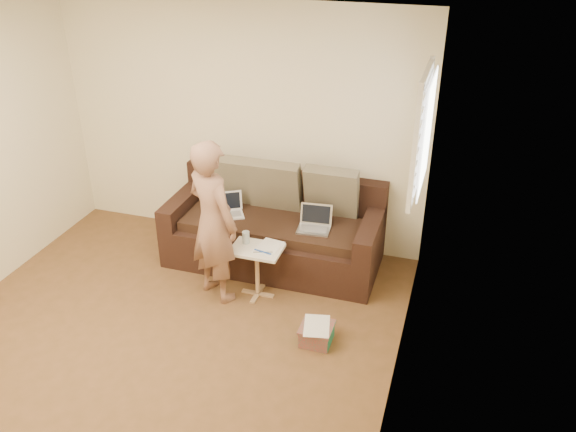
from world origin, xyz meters
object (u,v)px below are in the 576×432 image
(striped_box, at_px, (317,334))
(sofa, at_px, (274,226))
(laptop_silver, at_px, (313,231))
(drinking_glass, at_px, (246,237))
(laptop_white, at_px, (229,216))
(person, at_px, (213,222))
(side_table, at_px, (257,272))

(striped_box, bearing_deg, sofa, 124.30)
(laptop_silver, distance_m, drinking_glass, 0.70)
(drinking_glass, bearing_deg, striped_box, -33.81)
(sofa, bearing_deg, drinking_glass, -98.58)
(sofa, xyz_separation_m, laptop_white, (-0.46, -0.09, 0.10))
(person, xyz_separation_m, drinking_glass, (0.25, 0.16, -0.21))
(side_table, distance_m, drinking_glass, 0.35)
(laptop_silver, xyz_separation_m, side_table, (-0.42, -0.50, -0.26))
(laptop_silver, distance_m, person, 1.04)
(person, bearing_deg, striped_box, -172.85)
(sofa, relative_size, striped_box, 7.83)
(laptop_silver, xyz_separation_m, drinking_glass, (-0.55, -0.43, 0.07))
(side_table, xyz_separation_m, drinking_glass, (-0.13, 0.06, 0.32))
(laptop_white, xyz_separation_m, person, (0.12, -0.63, 0.28))
(sofa, relative_size, person, 1.37)
(sofa, distance_m, person, 0.88)
(side_table, bearing_deg, striped_box, -35.00)
(person, distance_m, side_table, 0.67)
(sofa, height_order, striped_box, sofa)
(person, relative_size, striped_box, 5.70)
(sofa, bearing_deg, person, -115.10)
(laptop_silver, bearing_deg, sofa, 159.30)
(striped_box, bearing_deg, drinking_glass, 146.19)
(side_table, relative_size, striped_box, 1.88)
(laptop_silver, distance_m, side_table, 0.70)
(sofa, distance_m, laptop_silver, 0.49)
(sofa, xyz_separation_m, person, (-0.34, -0.73, 0.38))
(person, xyz_separation_m, side_table, (0.38, 0.10, -0.54))
(sofa, xyz_separation_m, side_table, (0.04, -0.62, -0.16))
(person, height_order, side_table, person)
(sofa, xyz_separation_m, laptop_silver, (0.46, -0.13, 0.10))
(laptop_white, height_order, side_table, laptop_white)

